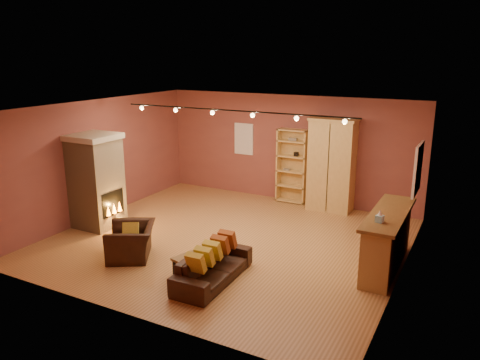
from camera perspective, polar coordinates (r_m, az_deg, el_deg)
The scene contains 16 objects.
floor at distance 9.99m, azimuth -1.47°, elevation -7.34°, with size 7.00×7.00×0.00m, color #986436.
ceiling at distance 9.28m, azimuth -1.59°, elevation 8.84°, with size 7.00×7.00×0.00m, color brown.
back_wall at distance 12.40m, azimuth 5.87°, elevation 3.84°, with size 7.00×0.02×2.80m, color brown.
left_wall at distance 11.62m, azimuth -16.77°, elevation 2.49°, with size 0.02×6.50×2.80m, color brown.
right_wall at distance 8.45m, azimuth 19.65°, elevation -2.41°, with size 0.02×6.50×2.80m, color brown.
fireplace at distance 10.97m, azimuth -17.09°, elevation -0.10°, with size 1.01×0.98×2.12m.
back_window at distance 12.89m, azimuth 0.47°, elevation 5.03°, with size 0.56×0.04×0.86m, color white.
bookcase at distance 12.32m, azimuth 6.44°, elevation 1.80°, with size 0.80×0.31×1.95m.
armoire at distance 11.76m, azimuth 11.12°, elevation 1.84°, with size 1.14×0.65×2.32m.
bar_counter at distance 8.97m, azimuth 17.47°, elevation -6.98°, with size 0.61×2.26×1.08m.
tissue_box at distance 8.21m, azimuth 16.68°, elevation -4.35°, with size 0.14×0.14×0.22m.
right_window at distance 9.74m, azimuth 20.87°, elevation 1.26°, with size 0.05×0.90×1.00m, color white.
loveseat at distance 8.19m, azimuth -3.34°, elevation -9.84°, with size 0.57×1.79×0.75m.
armchair at distance 9.30m, azimuth -13.15°, elevation -6.65°, with size 1.06×1.17×0.86m.
coffee_table at distance 8.26m, azimuth -5.82°, elevation -9.81°, with size 0.66×0.66×0.41m.
track_rail at distance 9.47m, azimuth -0.98°, elevation 8.27°, with size 5.20×0.09×0.13m.
Camera 1 is at (4.53, -8.03, 3.84)m, focal length 35.00 mm.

